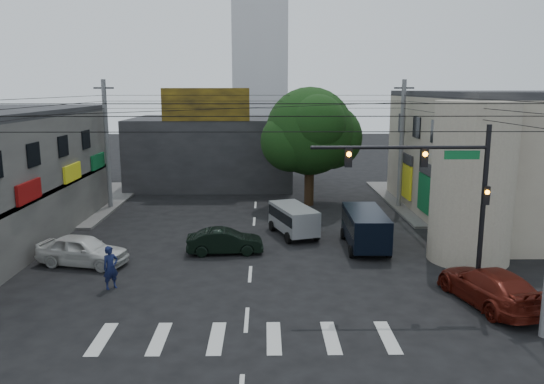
{
  "coord_description": "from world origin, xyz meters",
  "views": [
    {
      "loc": [
        0.69,
        -21.69,
        8.59
      ],
      "look_at": [
        1.06,
        4.0,
        3.54
      ],
      "focal_mm": 35.0,
      "sensor_mm": 36.0,
      "label": 1
    }
  ],
  "objects_px": {
    "traffic_gantry": "(443,184)",
    "navy_van": "(365,230)",
    "dark_sedan": "(225,241)",
    "maroon_sedan": "(490,286)",
    "street_tree": "(310,132)",
    "traffic_officer": "(111,268)",
    "utility_pole_far_right": "(401,145)",
    "white_compact": "(83,250)",
    "utility_pole_far_left": "(107,145)",
    "silver_minivan": "(293,221)"
  },
  "relations": [
    {
      "from": "street_tree",
      "to": "utility_pole_far_left",
      "type": "distance_m",
      "value": 14.56
    },
    {
      "from": "traffic_gantry",
      "to": "maroon_sedan",
      "type": "xyz_separation_m",
      "value": [
        1.91,
        -0.67,
        -4.07
      ]
    },
    {
      "from": "street_tree",
      "to": "silver_minivan",
      "type": "height_order",
      "value": "street_tree"
    },
    {
      "from": "street_tree",
      "to": "utility_pole_far_left",
      "type": "height_order",
      "value": "utility_pole_far_left"
    },
    {
      "from": "traffic_gantry",
      "to": "maroon_sedan",
      "type": "bearing_deg",
      "value": -19.23
    },
    {
      "from": "dark_sedan",
      "to": "silver_minivan",
      "type": "height_order",
      "value": "silver_minivan"
    },
    {
      "from": "traffic_gantry",
      "to": "maroon_sedan",
      "type": "distance_m",
      "value": 4.54
    },
    {
      "from": "street_tree",
      "to": "dark_sedan",
      "type": "distance_m",
      "value": 13.82
    },
    {
      "from": "dark_sedan",
      "to": "traffic_officer",
      "type": "relative_size",
      "value": 2.15
    },
    {
      "from": "traffic_officer",
      "to": "street_tree",
      "type": "bearing_deg",
      "value": 17.79
    },
    {
      "from": "white_compact",
      "to": "silver_minivan",
      "type": "height_order",
      "value": "silver_minivan"
    },
    {
      "from": "maroon_sedan",
      "to": "traffic_officer",
      "type": "xyz_separation_m",
      "value": [
        -15.73,
        1.96,
        0.19
      ]
    },
    {
      "from": "street_tree",
      "to": "dark_sedan",
      "type": "height_order",
      "value": "street_tree"
    },
    {
      "from": "silver_minivan",
      "to": "dark_sedan",
      "type": "bearing_deg",
      "value": 113.46
    },
    {
      "from": "utility_pole_far_left",
      "to": "dark_sedan",
      "type": "relative_size",
      "value": 2.25
    },
    {
      "from": "utility_pole_far_right",
      "to": "maroon_sedan",
      "type": "xyz_separation_m",
      "value": [
        -0.77,
        -17.67,
        -3.84
      ]
    },
    {
      "from": "traffic_gantry",
      "to": "navy_van",
      "type": "relative_size",
      "value": 1.41
    },
    {
      "from": "utility_pole_far_right",
      "to": "street_tree",
      "type": "bearing_deg",
      "value": 171.25
    },
    {
      "from": "maroon_sedan",
      "to": "utility_pole_far_right",
      "type": "bearing_deg",
      "value": -105.18
    },
    {
      "from": "street_tree",
      "to": "navy_van",
      "type": "relative_size",
      "value": 1.7
    },
    {
      "from": "traffic_officer",
      "to": "dark_sedan",
      "type": "bearing_deg",
      "value": 5.79
    },
    {
      "from": "navy_van",
      "to": "traffic_officer",
      "type": "height_order",
      "value": "navy_van"
    },
    {
      "from": "utility_pole_far_right",
      "to": "maroon_sedan",
      "type": "relative_size",
      "value": 1.65
    },
    {
      "from": "street_tree",
      "to": "traffic_gantry",
      "type": "distance_m",
      "value": 18.42
    },
    {
      "from": "street_tree",
      "to": "maroon_sedan",
      "type": "height_order",
      "value": "street_tree"
    },
    {
      "from": "street_tree",
      "to": "traffic_gantry",
      "type": "height_order",
      "value": "street_tree"
    },
    {
      "from": "navy_van",
      "to": "dark_sedan",
      "type": "bearing_deg",
      "value": 97.84
    },
    {
      "from": "traffic_gantry",
      "to": "white_compact",
      "type": "distance_m",
      "value": 17.2
    },
    {
      "from": "dark_sedan",
      "to": "maroon_sedan",
      "type": "height_order",
      "value": "maroon_sedan"
    },
    {
      "from": "utility_pole_far_right",
      "to": "traffic_officer",
      "type": "distance_m",
      "value": 23.07
    },
    {
      "from": "traffic_gantry",
      "to": "traffic_officer",
      "type": "height_order",
      "value": "traffic_gantry"
    },
    {
      "from": "dark_sedan",
      "to": "utility_pole_far_right",
      "type": "bearing_deg",
      "value": -52.1
    },
    {
      "from": "maroon_sedan",
      "to": "silver_minivan",
      "type": "xyz_separation_m",
      "value": [
        -7.34,
        10.27,
        0.12
      ]
    },
    {
      "from": "utility_pole_far_left",
      "to": "navy_van",
      "type": "xyz_separation_m",
      "value": [
        16.66,
        -9.88,
        -3.58
      ]
    },
    {
      "from": "traffic_gantry",
      "to": "maroon_sedan",
      "type": "height_order",
      "value": "traffic_gantry"
    },
    {
      "from": "utility_pole_far_left",
      "to": "utility_pole_far_right",
      "type": "relative_size",
      "value": 1.0
    },
    {
      "from": "utility_pole_far_left",
      "to": "traffic_officer",
      "type": "relative_size",
      "value": 4.84
    },
    {
      "from": "traffic_gantry",
      "to": "navy_van",
      "type": "distance_m",
      "value": 8.25
    },
    {
      "from": "utility_pole_far_right",
      "to": "maroon_sedan",
      "type": "bearing_deg",
      "value": -92.49
    },
    {
      "from": "navy_van",
      "to": "silver_minivan",
      "type": "bearing_deg",
      "value": 57.79
    },
    {
      "from": "white_compact",
      "to": "traffic_officer",
      "type": "relative_size",
      "value": 2.51
    },
    {
      "from": "utility_pole_far_right",
      "to": "white_compact",
      "type": "bearing_deg",
      "value": -146.25
    },
    {
      "from": "traffic_gantry",
      "to": "silver_minivan",
      "type": "xyz_separation_m",
      "value": [
        -5.43,
        9.61,
        -3.95
      ]
    },
    {
      "from": "utility_pole_far_right",
      "to": "dark_sedan",
      "type": "distance_m",
      "value": 16.53
    },
    {
      "from": "white_compact",
      "to": "navy_van",
      "type": "xyz_separation_m",
      "value": [
        14.45,
        2.67,
        0.25
      ]
    },
    {
      "from": "utility_pole_far_left",
      "to": "traffic_officer",
      "type": "distance_m",
      "value": 16.74
    },
    {
      "from": "navy_van",
      "to": "traffic_gantry",
      "type": "bearing_deg",
      "value": -165.71
    },
    {
      "from": "utility_pole_far_left",
      "to": "white_compact",
      "type": "relative_size",
      "value": 1.92
    },
    {
      "from": "utility_pole_far_left",
      "to": "utility_pole_far_right",
      "type": "distance_m",
      "value": 21.0
    },
    {
      "from": "maroon_sedan",
      "to": "dark_sedan",
      "type": "bearing_deg",
      "value": -44.46
    }
  ]
}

